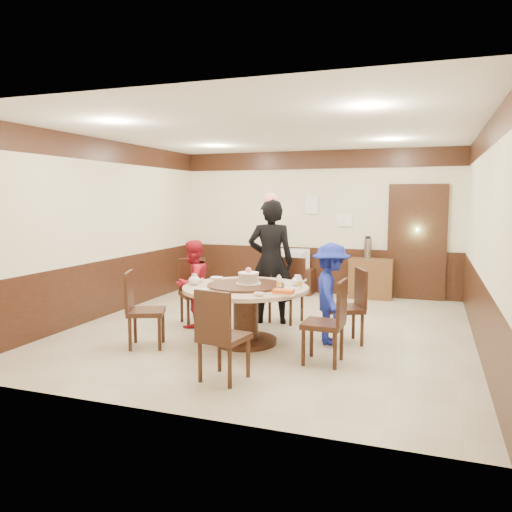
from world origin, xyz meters
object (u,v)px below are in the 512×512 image
(thermos, at_px, (368,249))
(shrimp_platter, at_px, (283,292))
(person_blue, at_px, (331,294))
(tv_stand, at_px, (292,281))
(person_red, at_px, (193,284))
(side_cabinet, at_px, (371,278))
(banquet_table, at_px, (246,303))
(person_standing, at_px, (271,262))
(television, at_px, (292,259))
(birthday_cake, at_px, (248,278))

(thermos, bearing_deg, shrimp_platter, -97.24)
(person_blue, height_order, tv_stand, person_blue)
(person_red, distance_m, side_cabinet, 3.75)
(banquet_table, height_order, side_cabinet, banquet_table)
(person_standing, distance_m, shrimp_platter, 1.66)
(person_blue, bearing_deg, television, 6.64)
(person_standing, bearing_deg, birthday_cake, 76.30)
(television, distance_m, thermos, 1.47)
(shrimp_platter, distance_m, thermos, 3.97)
(person_red, relative_size, side_cabinet, 1.59)
(shrimp_platter, bearing_deg, banquet_table, 148.09)
(banquet_table, bearing_deg, person_standing, 91.25)
(shrimp_platter, xyz_separation_m, thermos, (0.50, 3.94, 0.16))
(birthday_cake, bearing_deg, tv_stand, 95.88)
(person_standing, xyz_separation_m, television, (-0.31, 2.38, -0.24))
(banquet_table, height_order, thermos, thermos)
(shrimp_platter, relative_size, side_cabinet, 0.38)
(person_red, bearing_deg, person_blue, 100.93)
(shrimp_platter, height_order, television, television)
(tv_stand, xyz_separation_m, thermos, (1.45, 0.03, 0.69))
(shrimp_platter, relative_size, tv_stand, 0.35)
(person_standing, bearing_deg, banquet_table, 75.10)
(banquet_table, xyz_separation_m, thermos, (1.12, 3.55, 0.41))
(shrimp_platter, bearing_deg, person_blue, 60.57)
(person_standing, bearing_deg, shrimp_platter, 96.71)
(person_blue, height_order, birthday_cake, person_blue)
(birthday_cake, relative_size, television, 0.49)
(person_red, relative_size, television, 1.89)
(person_red, bearing_deg, television, -177.28)
(tv_stand, bearing_deg, side_cabinet, 1.12)
(birthday_cake, height_order, thermos, thermos)
(person_standing, bearing_deg, person_blue, 127.67)
(banquet_table, bearing_deg, tv_stand, 95.45)
(banquet_table, height_order, person_blue, person_blue)
(banquet_table, height_order, person_red, person_red)
(birthday_cake, bearing_deg, person_red, 154.93)
(shrimp_platter, xyz_separation_m, side_cabinet, (0.58, 3.94, -0.40))
(banquet_table, relative_size, television, 2.41)
(person_red, bearing_deg, tv_stand, -177.28)
(person_blue, distance_m, side_cabinet, 3.21)
(banquet_table, xyz_separation_m, shrimp_platter, (0.62, -0.38, 0.24))
(person_blue, distance_m, birthday_cake, 1.08)
(person_standing, xyz_separation_m, tv_stand, (-0.31, 2.38, -0.68))
(thermos, bearing_deg, tv_stand, -178.82)
(television, bearing_deg, shrimp_platter, 96.42)
(person_blue, bearing_deg, tv_stand, 6.64)
(birthday_cake, bearing_deg, person_standing, 92.44)
(banquet_table, height_order, tv_stand, banquet_table)
(television, bearing_deg, person_blue, 106.20)
(birthday_cake, relative_size, thermos, 0.86)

